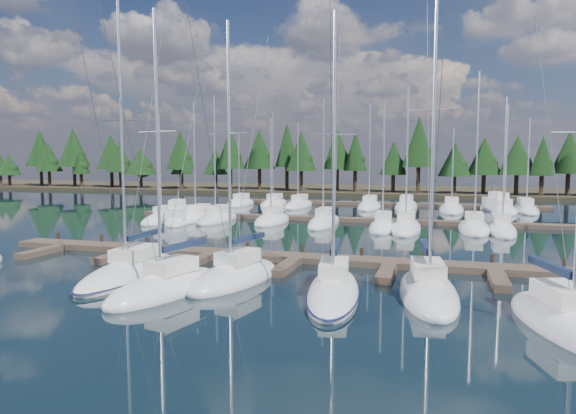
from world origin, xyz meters
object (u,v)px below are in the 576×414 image
(front_sailboat_1, at_px, (131,272))
(motor_yacht_right, at_px, (497,207))
(main_dock, at_px, (296,260))
(front_sailboat_5, at_px, (428,291))
(front_sailboat_3, at_px, (235,277))
(front_sailboat_4, at_px, (333,291))
(front_sailboat_6, at_px, (566,323))
(front_sailboat_2, at_px, (167,287))
(motor_yacht_left, at_px, (178,219))

(front_sailboat_1, xyz_separation_m, motor_yacht_right, (23.74, 45.63, 0.15))
(main_dock, bearing_deg, front_sailboat_5, -36.15)
(front_sailboat_3, xyz_separation_m, front_sailboat_4, (5.78, -1.42, -0.01))
(front_sailboat_4, relative_size, front_sailboat_6, 1.02)
(front_sailboat_6, bearing_deg, front_sailboat_2, 178.70)
(main_dock, distance_m, front_sailboat_2, 10.03)
(front_sailboat_1, distance_m, front_sailboat_2, 4.45)
(front_sailboat_2, height_order, front_sailboat_3, front_sailboat_3)
(main_dock, xyz_separation_m, motor_yacht_left, (-17.45, 16.26, 0.25))
(front_sailboat_2, xyz_separation_m, front_sailboat_3, (2.37, 3.16, -0.00))
(front_sailboat_1, relative_size, front_sailboat_5, 0.98)
(front_sailboat_5, bearing_deg, main_dock, 143.85)
(front_sailboat_1, height_order, motor_yacht_right, front_sailboat_1)
(front_sailboat_1, bearing_deg, front_sailboat_6, -7.54)
(front_sailboat_3, xyz_separation_m, front_sailboat_6, (15.57, -3.56, -0.00))
(front_sailboat_2, bearing_deg, motor_yacht_right, 67.39)
(front_sailboat_3, distance_m, front_sailboat_4, 5.95)
(front_sailboat_5, height_order, front_sailboat_6, front_sailboat_5)
(main_dock, relative_size, motor_yacht_left, 5.20)
(front_sailboat_3, height_order, motor_yacht_right, front_sailboat_3)
(front_sailboat_5, bearing_deg, front_sailboat_1, -178.15)
(front_sailboat_1, height_order, front_sailboat_2, front_sailboat_1)
(main_dock, xyz_separation_m, front_sailboat_5, (8.40, -6.14, 0.11))
(main_dock, bearing_deg, front_sailboat_2, -114.63)
(main_dock, relative_size, front_sailboat_2, 3.02)
(main_dock, relative_size, motor_yacht_right, 5.22)
(front_sailboat_2, height_order, motor_yacht_right, front_sailboat_2)
(front_sailboat_4, bearing_deg, main_dock, 118.20)
(front_sailboat_1, distance_m, front_sailboat_3, 6.12)
(front_sailboat_6, distance_m, motor_yacht_left, 40.48)
(main_dock, height_order, front_sailboat_1, front_sailboat_1)
(motor_yacht_right, bearing_deg, main_dock, -112.13)
(front_sailboat_1, height_order, front_sailboat_6, front_sailboat_1)
(front_sailboat_3, relative_size, motor_yacht_left, 1.73)
(main_dock, height_order, motor_yacht_right, motor_yacht_right)
(front_sailboat_5, relative_size, front_sailboat_6, 1.17)
(front_sailboat_1, xyz_separation_m, motor_yacht_left, (-9.56, 22.92, 0.16))
(front_sailboat_1, bearing_deg, front_sailboat_5, 1.85)
(front_sailboat_4, xyz_separation_m, motor_yacht_left, (-21.42, 23.65, 0.16))
(main_dock, bearing_deg, front_sailboat_1, -139.81)
(front_sailboat_4, height_order, motor_yacht_right, front_sailboat_4)
(front_sailboat_4, xyz_separation_m, front_sailboat_5, (4.44, 1.25, 0.02))
(front_sailboat_5, xyz_separation_m, motor_yacht_right, (7.45, 45.11, 0.14))
(front_sailboat_4, bearing_deg, front_sailboat_5, 15.76)
(front_sailboat_1, bearing_deg, motor_yacht_left, 112.65)
(front_sailboat_2, distance_m, motor_yacht_right, 52.10)
(front_sailboat_1, bearing_deg, main_dock, 40.19)
(front_sailboat_2, relative_size, front_sailboat_5, 0.89)
(front_sailboat_3, relative_size, front_sailboat_5, 0.90)
(main_dock, height_order, front_sailboat_3, front_sailboat_3)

